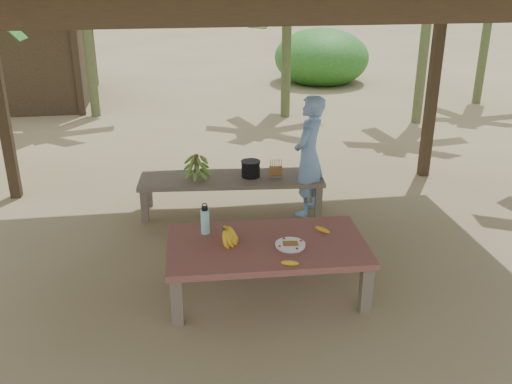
{
  "coord_description": "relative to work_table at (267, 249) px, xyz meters",
  "views": [
    {
      "loc": [
        -0.7,
        -4.96,
        2.89
      ],
      "look_at": [
        0.04,
        0.07,
        0.8
      ],
      "focal_mm": 40.0,
      "sensor_mm": 36.0,
      "label": 1
    }
  ],
  "objects": [
    {
      "name": "ground",
      "position": [
        -0.06,
        0.43,
        -0.43
      ],
      "size": [
        80.0,
        80.0,
        0.0
      ],
      "primitive_type": "plane",
      "color": "brown",
      "rests_on": "ground"
    },
    {
      "name": "work_table",
      "position": [
        0.0,
        0.0,
        0.0
      ],
      "size": [
        1.83,
        1.06,
        0.5
      ],
      "rotation": [
        0.0,
        0.0,
        -0.03
      ],
      "color": "brown",
      "rests_on": "ground"
    },
    {
      "name": "bench",
      "position": [
        -0.13,
        1.85,
        -0.04
      ],
      "size": [
        2.24,
        0.78,
        0.45
      ],
      "rotation": [
        0.0,
        0.0,
        -0.08
      ],
      "color": "brown",
      "rests_on": "ground"
    },
    {
      "name": "ripe_banana_bunch",
      "position": [
        -0.39,
        0.07,
        0.14
      ],
      "size": [
        0.29,
        0.26,
        0.16
      ],
      "primitive_type": null,
      "rotation": [
        0.0,
        0.0,
        -0.16
      ],
      "color": "yellow",
      "rests_on": "work_table"
    },
    {
      "name": "plate",
      "position": [
        0.2,
        -0.1,
        0.08
      ],
      "size": [
        0.27,
        0.27,
        0.04
      ],
      "color": "white",
      "rests_on": "work_table"
    },
    {
      "name": "loose_banana_front",
      "position": [
        0.13,
        -0.43,
        0.09
      ],
      "size": [
        0.16,
        0.06,
        0.04
      ],
      "primitive_type": "ellipsoid",
      "rotation": [
        0.0,
        0.0,
        1.49
      ],
      "color": "yellow",
      "rests_on": "work_table"
    },
    {
      "name": "loose_banana_side",
      "position": [
        0.56,
        0.15,
        0.09
      ],
      "size": [
        0.15,
        0.14,
        0.04
      ],
      "primitive_type": "ellipsoid",
      "rotation": [
        0.0,
        0.0,
        0.83
      ],
      "color": "yellow",
      "rests_on": "work_table"
    },
    {
      "name": "water_flask",
      "position": [
        -0.54,
        0.29,
        0.19
      ],
      "size": [
        0.08,
        0.08,
        0.31
      ],
      "color": "#44D5D0",
      "rests_on": "work_table"
    },
    {
      "name": "green_banana_stalk",
      "position": [
        -0.54,
        1.88,
        0.17
      ],
      "size": [
        0.29,
        0.29,
        0.31
      ],
      "primitive_type": null,
      "rotation": [
        0.0,
        0.0,
        -0.08
      ],
      "color": "#598C2D",
      "rests_on": "bench"
    },
    {
      "name": "cooking_pot",
      "position": [
        0.11,
        1.84,
        0.11
      ],
      "size": [
        0.22,
        0.22,
        0.19
      ],
      "primitive_type": "cylinder",
      "color": "black",
      "rests_on": "bench"
    },
    {
      "name": "skewer_rack",
      "position": [
        0.4,
        1.75,
        0.14
      ],
      "size": [
        0.19,
        0.09,
        0.24
      ],
      "primitive_type": null,
      "rotation": [
        0.0,
        0.0,
        -0.08
      ],
      "color": "#A57F47",
      "rests_on": "bench"
    },
    {
      "name": "woman",
      "position": [
        0.78,
        1.69,
        0.29
      ],
      "size": [
        0.58,
        0.63,
        1.45
      ],
      "primitive_type": "imported",
      "rotation": [
        0.0,
        0.0,
        -2.15
      ],
      "color": "#6F9BD3",
      "rests_on": "ground"
    }
  ]
}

